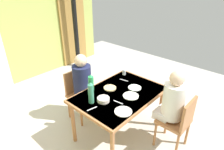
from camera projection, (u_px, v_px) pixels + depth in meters
The scene contains 20 objects.
ground_plane at pixel (103, 132), 3.22m from camera, with size 7.10×7.10×0.00m, color beige.
wall_back at pixel (13, 27), 4.26m from camera, with size 4.65×0.10×2.58m, color #A2AF55.
door_wooden at pixel (73, 28), 5.37m from camera, with size 0.80×0.05×2.00m, color olive.
stove_pipe_column at pixel (75, 20), 5.00m from camera, with size 0.12×0.12×2.58m, color black.
dining_table at pixel (119, 98), 2.90m from camera, with size 1.33×0.92×0.76m.
chair_near_diner at pixel (179, 121), 2.71m from camera, with size 0.40×0.40×0.87m.
chair_far_diner at pixel (79, 92), 3.38m from camera, with size 0.40×0.40×0.87m.
person_near_diner at pixel (173, 100), 2.66m from camera, with size 0.30×0.37×0.77m.
person_far_diner at pixel (83, 80), 3.17m from camera, with size 0.30×0.37×0.77m.
water_bottle_green_near at pixel (91, 83), 2.88m from camera, with size 0.08×0.08×0.27m.
water_bottle_green_far at pixel (91, 93), 2.59m from camera, with size 0.08×0.08×0.31m.
serving_bowl_center at pixel (103, 99), 2.67m from camera, with size 0.17×0.17×0.06m, color silver.
dinner_plate_near_left at pixel (131, 96), 2.79m from camera, with size 0.23×0.23×0.01m, color white.
dinner_plate_near_right at pixel (123, 112), 2.47m from camera, with size 0.23×0.23×0.01m, color white.
dinner_plate_far_center at pixel (135, 88), 2.99m from camera, with size 0.20×0.20×0.01m, color white.
drinking_glass_by_near_diner at pixel (124, 72), 3.38m from camera, with size 0.06×0.06×0.10m, color silver.
bread_plate_sliced at pixel (110, 88), 2.98m from camera, with size 0.19×0.19×0.02m, color #DBB77A.
cutlery_knife_near at pixel (92, 109), 2.53m from camera, with size 0.15×0.02×0.00m, color silver.
cutlery_fork_near at pixel (124, 80), 3.22m from camera, with size 0.15×0.02×0.00m, color silver.
cutlery_knife_far at pixel (118, 102), 2.66m from camera, with size 0.15×0.02×0.00m, color silver.
Camera 1 is at (-1.71, -1.74, 2.30)m, focal length 31.32 mm.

